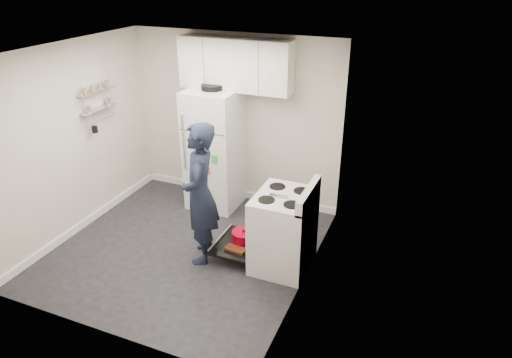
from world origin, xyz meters
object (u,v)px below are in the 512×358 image
at_px(open_oven_door, 241,240).
at_px(electric_range, 282,231).
at_px(person, 200,194).
at_px(refrigerator, 215,149).

bearing_deg(open_oven_door, electric_range, -2.18).
xyz_separation_m(open_oven_door, person, (-0.40, -0.24, 0.69)).
distance_m(open_oven_door, refrigerator, 1.56).
bearing_deg(person, electric_range, 81.61).
bearing_deg(open_oven_door, person, -149.19).
distance_m(electric_range, person, 1.07).
relative_size(electric_range, person, 0.62).
relative_size(open_oven_door, person, 0.40).
height_order(open_oven_door, refrigerator, refrigerator).
relative_size(electric_range, refrigerator, 0.60).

